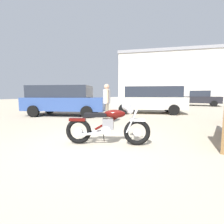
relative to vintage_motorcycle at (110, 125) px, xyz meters
name	(u,v)px	position (x,y,z in m)	size (l,w,h in m)	color
ground_plane	(100,145)	(-0.20, -0.16, -0.49)	(80.00, 80.00, 0.00)	tan
vintage_motorcycle	(110,125)	(0.00, 0.00, 0.00)	(2.05, 0.82, 1.07)	black
bystander	(107,100)	(-1.01, 2.59, 0.53)	(0.30, 0.42, 1.66)	#706656
dark_sedan_left	(69,98)	(-7.35, 9.61, 0.43)	(4.09, 2.23, 1.78)	black
silver_sedan_mid	(149,99)	(0.32, 7.18, 0.45)	(4.92, 2.51, 1.74)	black
white_estate_far	(64,100)	(-4.35, 4.43, 0.45)	(4.95, 2.65, 1.74)	black
blue_hatchback_right	(199,98)	(4.99, 16.36, 0.34)	(4.42, 2.42, 1.67)	black
industrial_building	(182,77)	(4.32, 29.98, 4.06)	(24.09, 10.62, 9.07)	beige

